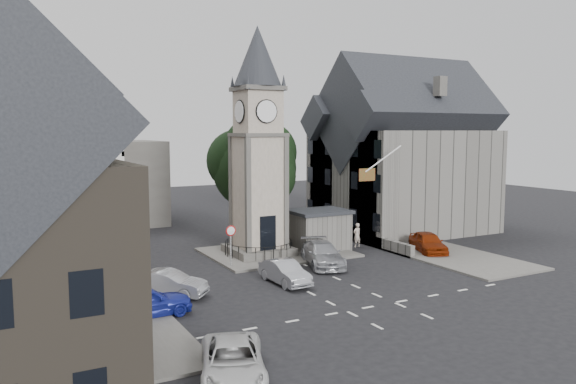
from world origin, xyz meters
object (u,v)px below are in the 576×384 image
clock_tower (258,143)px  car_east_red (428,242)px  car_west_blue (144,302)px  stone_shelter (319,230)px  pedestrian (357,235)px

clock_tower → car_east_red: 14.53m
car_west_blue → car_east_red: (22.13, 4.67, -0.01)m
car_east_red → car_west_blue: bearing=-146.2°
stone_shelter → pedestrian: size_ratio=2.29×
car_west_blue → car_east_red: 22.61m
car_west_blue → car_east_red: size_ratio=1.01×
stone_shelter → car_east_red: bearing=-33.9°
stone_shelter → car_west_blue: 17.96m
pedestrian → car_east_red: bearing=123.5°
car_west_blue → stone_shelter: bearing=-63.0°
clock_tower → car_east_red: bearing=-23.5°
stone_shelter → pedestrian: (3.20, -0.38, -0.61)m
clock_tower → car_east_red: size_ratio=3.60×
stone_shelter → car_east_red: size_ratio=0.95×
clock_tower → car_west_blue: size_ratio=3.57×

